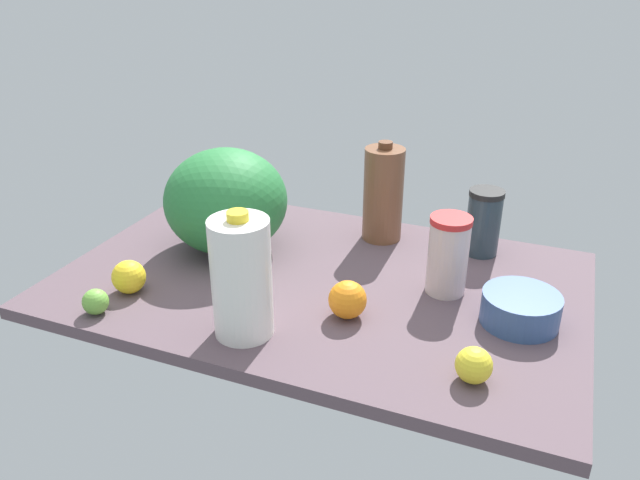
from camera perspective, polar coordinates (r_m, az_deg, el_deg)
The scene contains 11 objects.
countertop at distance 147.47cm, azimuth -0.00°, elevation -4.03°, with size 120.00×76.00×3.00cm, color #58464E.
watermelon at distance 157.31cm, azimuth -8.59°, elevation 3.56°, with size 30.65×30.65×26.13cm, color #287739.
chocolate_milk_jug at distance 162.44cm, azimuth 5.80°, elevation 4.21°, with size 10.31×10.31×26.41cm.
mixing_bowl at distance 135.40cm, azimuth 17.86°, elevation -6.00°, with size 16.07×16.07×6.65cm, color #37548A.
shaker_bottle at distance 160.16cm, azimuth 14.72°, elevation 1.60°, with size 8.62×8.62×16.89cm.
milk_jug at distance 122.31cm, azimuth -7.19°, elevation -3.46°, with size 11.95×11.95×26.52cm.
tumbler_cup at distance 140.21cm, azimuth 11.63°, elevation -1.34°, with size 9.19×9.19×18.18cm.
orange_beside_bowl at distance 130.69cm, azimuth 2.53°, elevation -5.47°, with size 8.11×8.11×8.11cm, color orange.
lime_loose at distance 140.60cm, azimuth -19.84°, elevation -5.33°, with size 5.54×5.54×5.54cm, color #6CAD40.
lemon_far_back at distance 145.97cm, azimuth -17.08°, elevation -3.24°, with size 7.56×7.56×7.56cm, color yellow.
lemon_near_front at distance 116.62cm, azimuth 13.88°, elevation -11.05°, with size 6.74×6.74×6.74cm, color yellow.
Camera 1 is at (-47.97, 118.59, 74.86)cm, focal length 35.00 mm.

